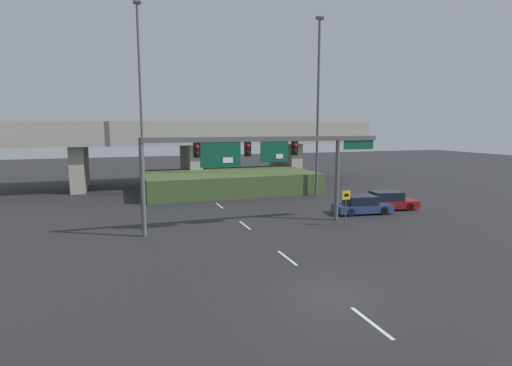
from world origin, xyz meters
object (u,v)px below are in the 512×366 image
at_px(signal_gantry, 260,154).
at_px(parked_sedan_mid_right, 388,201).
at_px(parked_sedan_near_right, 362,205).
at_px(highway_light_pole_far, 141,97).
at_px(speed_limit_sign, 346,203).
at_px(highway_light_pole_near, 318,105).

relative_size(signal_gantry, parked_sedan_mid_right, 3.43).
bearing_deg(parked_sedan_near_right, highway_light_pole_far, 145.46).
bearing_deg(signal_gantry, highway_light_pole_far, 113.29).
distance_m(signal_gantry, speed_limit_sign, 6.63).
bearing_deg(signal_gantry, speed_limit_sign, -17.19).
bearing_deg(highway_light_pole_far, parked_sedan_near_right, -42.22).
distance_m(signal_gantry, highway_light_pole_near, 13.98).
xyz_separation_m(speed_limit_sign, parked_sedan_mid_right, (6.17, 3.66, -0.93)).
xyz_separation_m(highway_light_pole_near, highway_light_pole_far, (-15.85, 5.55, 0.70)).
distance_m(signal_gantry, highway_light_pole_far, 17.26).
distance_m(highway_light_pole_far, parked_sedan_mid_right, 24.24).
relative_size(highway_light_pole_near, parked_sedan_mid_right, 3.48).
relative_size(highway_light_pole_far, parked_sedan_near_right, 3.96).
bearing_deg(speed_limit_sign, signal_gantry, 162.81).
xyz_separation_m(highway_light_pole_near, parked_sedan_mid_right, (2.40, -7.79, -8.04)).
relative_size(speed_limit_sign, highway_light_pole_far, 0.14).
height_order(signal_gantry, speed_limit_sign, signal_gantry).
bearing_deg(speed_limit_sign, parked_sedan_near_right, 42.47).
relative_size(speed_limit_sign, highway_light_pole_near, 0.15).
height_order(signal_gantry, parked_sedan_mid_right, signal_gantry).
xyz_separation_m(signal_gantry, speed_limit_sign, (5.50, -1.70, -3.29)).
relative_size(speed_limit_sign, parked_sedan_near_right, 0.54).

